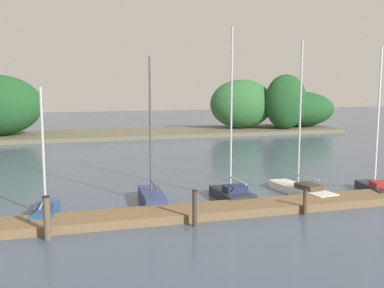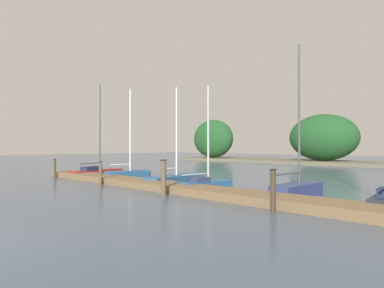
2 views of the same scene
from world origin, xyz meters
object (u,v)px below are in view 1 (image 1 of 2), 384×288
object	(u,v)px
sailboat_5	(231,191)
sailboat_6	(300,187)
sailboat_3	(45,208)
sailboat_7	(376,185)
sailboat_4	(151,195)
mooring_piling_3	(195,208)
mooring_piling_4	(305,202)
mooring_piling_2	(47,218)

from	to	relation	value
sailboat_5	sailboat_6	xyz separation A→B (m)	(3.66, 0.02, -0.06)
sailboat_3	sailboat_5	xyz separation A→B (m)	(8.42, 0.43, 0.07)
sailboat_7	sailboat_4	bearing A→B (deg)	95.62
sailboat_3	sailboat_6	bearing A→B (deg)	-82.87
sailboat_4	mooring_piling_3	size ratio (longest dim) A/B	4.63
sailboat_6	mooring_piling_4	size ratio (longest dim) A/B	6.98
sailboat_6	mooring_piling_3	size ratio (longest dim) A/B	5.22
sailboat_6	mooring_piling_3	distance (m)	7.38
sailboat_5	mooring_piling_3	distance (m)	4.47
mooring_piling_2	mooring_piling_3	xyz separation A→B (m)	(5.43, 0.04, -0.08)
sailboat_6	mooring_piling_4	distance (m)	3.58
sailboat_5	mooring_piling_4	world-z (taller)	sailboat_5
sailboat_6	mooring_piling_2	world-z (taller)	sailboat_6
sailboat_4	mooring_piling_3	world-z (taller)	sailboat_4
sailboat_5	mooring_piling_3	world-z (taller)	sailboat_5
mooring_piling_3	mooring_piling_2	bearing A→B (deg)	-179.60
mooring_piling_4	sailboat_4	bearing A→B (deg)	148.71
sailboat_5	mooring_piling_2	size ratio (longest dim) A/B	5.03
sailboat_4	sailboat_7	world-z (taller)	sailboat_7
sailboat_4	mooring_piling_2	distance (m)	5.93
mooring_piling_3	sailboat_3	bearing A→B (deg)	151.65
sailboat_4	sailboat_5	xyz separation A→B (m)	(3.78, -0.37, 0.03)
mooring_piling_2	mooring_piling_4	bearing A→B (deg)	1.57
sailboat_7	mooring_piling_2	size ratio (longest dim) A/B	4.55
sailboat_4	mooring_piling_2	world-z (taller)	sailboat_4
sailboat_3	mooring_piling_4	distance (m)	10.86
sailboat_6	sailboat_5	bearing A→B (deg)	79.79
sailboat_5	mooring_piling_2	distance (m)	8.99
sailboat_7	sailboat_5	bearing A→B (deg)	95.37
sailboat_5	mooring_piling_3	xyz separation A→B (m)	(-2.84, -3.44, 0.31)
mooring_piling_3	mooring_piling_4	world-z (taller)	mooring_piling_3
sailboat_4	sailboat_7	xyz separation A→B (m)	(11.20, -1.20, 0.03)
sailboat_3	sailboat_6	distance (m)	12.09
sailboat_4	sailboat_5	distance (m)	3.80
sailboat_5	mooring_piling_3	size ratio (longest dim) A/B	5.57
sailboat_7	mooring_piling_4	distance (m)	5.84
sailboat_7	mooring_piling_3	world-z (taller)	sailboat_7
mooring_piling_2	mooring_piling_3	size ratio (longest dim) A/B	1.11
sailboat_6	sailboat_3	bearing A→B (deg)	81.61
sailboat_5	sailboat_6	distance (m)	3.66
sailboat_5	sailboat_7	world-z (taller)	sailboat_5
sailboat_3	sailboat_7	size ratio (longest dim) A/B	0.74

